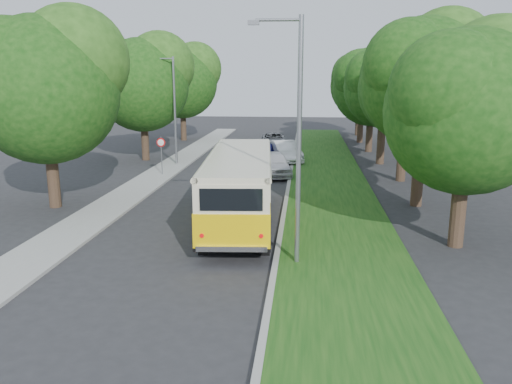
# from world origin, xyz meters

# --- Properties ---
(ground) EXTENTS (120.00, 120.00, 0.00)m
(ground) POSITION_xyz_m (0.00, 0.00, 0.00)
(ground) COLOR #27272A
(ground) RESTS_ON ground
(curb) EXTENTS (0.20, 70.00, 0.15)m
(curb) POSITION_xyz_m (3.60, 5.00, 0.07)
(curb) COLOR gray
(curb) RESTS_ON ground
(grass_verge) EXTENTS (4.50, 70.00, 0.13)m
(grass_verge) POSITION_xyz_m (5.95, 5.00, 0.07)
(grass_verge) COLOR #154412
(grass_verge) RESTS_ON ground
(sidewalk) EXTENTS (2.20, 70.00, 0.12)m
(sidewalk) POSITION_xyz_m (-4.80, 5.00, 0.06)
(sidewalk) COLOR gray
(sidewalk) RESTS_ON ground
(treeline) EXTENTS (24.27, 41.91, 9.46)m
(treeline) POSITION_xyz_m (3.15, 17.99, 5.93)
(treeline) COLOR #332319
(treeline) RESTS_ON ground
(lamppost_near) EXTENTS (1.71, 0.16, 8.00)m
(lamppost_near) POSITION_xyz_m (4.21, -2.50, 4.37)
(lamppost_near) COLOR gray
(lamppost_near) RESTS_ON ground
(lamppost_far) EXTENTS (1.71, 0.16, 7.50)m
(lamppost_far) POSITION_xyz_m (-4.70, 16.00, 4.12)
(lamppost_far) COLOR gray
(lamppost_far) RESTS_ON ground
(warning_sign) EXTENTS (0.56, 0.10, 2.50)m
(warning_sign) POSITION_xyz_m (-4.50, 11.98, 1.71)
(warning_sign) COLOR gray
(warning_sign) RESTS_ON ground
(vintage_bus) EXTENTS (3.47, 10.53, 3.07)m
(vintage_bus) POSITION_xyz_m (1.75, 2.19, 1.54)
(vintage_bus) COLOR yellow
(vintage_bus) RESTS_ON ground
(car_silver) EXTENTS (2.66, 4.78, 1.54)m
(car_silver) POSITION_xyz_m (2.57, 12.89, 0.77)
(car_silver) COLOR silver
(car_silver) RESTS_ON ground
(car_white) EXTENTS (2.97, 4.94, 1.54)m
(car_white) POSITION_xyz_m (3.00, 18.16, 0.77)
(car_white) COLOR silver
(car_white) RESTS_ON ground
(car_blue) EXTENTS (2.79, 4.72, 1.28)m
(car_blue) POSITION_xyz_m (1.50, 18.57, 0.64)
(car_blue) COLOR navy
(car_blue) RESTS_ON ground
(car_grey) EXTENTS (2.62, 4.80, 1.28)m
(car_grey) POSITION_xyz_m (1.70, 25.82, 0.64)
(car_grey) COLOR #585A5F
(car_grey) RESTS_ON ground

